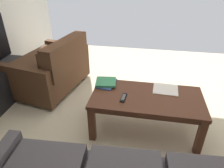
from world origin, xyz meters
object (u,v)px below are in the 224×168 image
Objects in this scene: loveseat_near at (52,68)px; tv_remote at (124,98)px; coffee_table at (146,101)px; book_stack at (106,83)px; loose_magazine at (165,89)px.

tv_remote is at bearing 146.22° from loveseat_near.
loveseat_near reaches higher than tv_remote.
tv_remote is (0.25, 0.09, 0.08)m from coffee_table.
book_stack is 0.36m from tv_remote.
book_stack reaches higher than coffee_table.
loose_magazine is (-0.70, -0.00, -0.02)m from book_stack.
loose_magazine is at bearing -138.99° from coffee_table.
loveseat_near is 7.71× the size of tv_remote.
book_stack is at bearing 150.72° from loveseat_near.
tv_remote reaches higher than loose_magazine.
coffee_table is 0.27m from tv_remote.
tv_remote is at bearing 20.03° from coffee_table.
book_stack reaches higher than tv_remote.
book_stack is at bearing -19.79° from coffee_table.
book_stack is 1.07× the size of loose_magazine.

